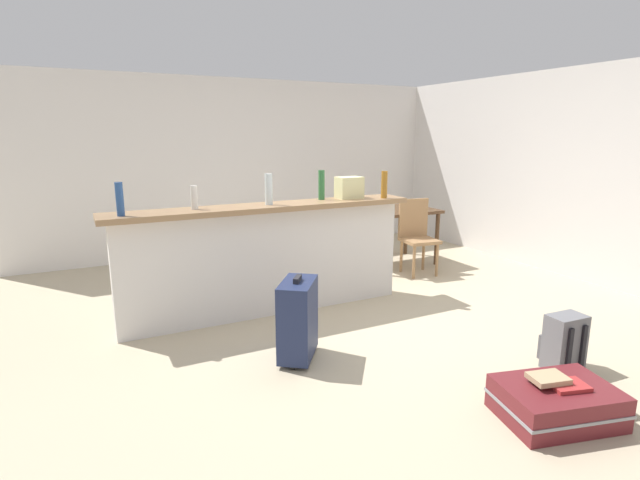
{
  "coord_description": "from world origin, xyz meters",
  "views": [
    {
      "loc": [
        -2.33,
        -3.89,
        1.73
      ],
      "look_at": [
        -0.05,
        0.61,
        0.62
      ],
      "focal_mm": 27.2,
      "sensor_mm": 36.0,
      "label": 1
    }
  ],
  "objects_px": {
    "bottle_blue": "(120,199)",
    "book_stack": "(557,381)",
    "suitcase_upright_navy": "(298,319)",
    "grocery_bag": "(349,188)",
    "dining_chair_near_partition": "(417,233)",
    "suitcase_flat_maroon": "(557,402)",
    "backpack_grey": "(563,343)",
    "bottle_amber": "(384,185)",
    "dining_table": "(393,216)",
    "bottle_clear": "(269,189)",
    "bottle_green": "(321,185)",
    "bottle_white": "(194,197)"
  },
  "relations": [
    {
      "from": "bottle_blue",
      "to": "book_stack",
      "type": "xyz_separation_m",
      "value": [
        2.2,
        -2.44,
        -0.96
      ]
    },
    {
      "from": "suitcase_upright_navy",
      "to": "grocery_bag",
      "type": "bearing_deg",
      "value": 45.24
    },
    {
      "from": "dining_chair_near_partition",
      "to": "book_stack",
      "type": "height_order",
      "value": "dining_chair_near_partition"
    },
    {
      "from": "dining_chair_near_partition",
      "to": "suitcase_upright_navy",
      "type": "xyz_separation_m",
      "value": [
        -2.33,
        -1.53,
        -0.19
      ]
    },
    {
      "from": "suitcase_flat_maroon",
      "to": "book_stack",
      "type": "height_order",
      "value": "book_stack"
    },
    {
      "from": "dining_chair_near_partition",
      "to": "backpack_grey",
      "type": "distance_m",
      "value": 2.66
    },
    {
      "from": "suitcase_upright_navy",
      "to": "book_stack",
      "type": "xyz_separation_m",
      "value": [
        1.07,
        -1.46,
        -0.08
      ]
    },
    {
      "from": "bottle_amber",
      "to": "dining_table",
      "type": "bearing_deg",
      "value": 50.68
    },
    {
      "from": "bottle_clear",
      "to": "dining_chair_near_partition",
      "type": "distance_m",
      "value": 2.32
    },
    {
      "from": "dining_chair_near_partition",
      "to": "backpack_grey",
      "type": "height_order",
      "value": "dining_chair_near_partition"
    },
    {
      "from": "grocery_bag",
      "to": "book_stack",
      "type": "xyz_separation_m",
      "value": [
        -0.01,
        -2.56,
        -0.93
      ]
    },
    {
      "from": "bottle_clear",
      "to": "backpack_grey",
      "type": "height_order",
      "value": "bottle_clear"
    },
    {
      "from": "bottle_amber",
      "to": "book_stack",
      "type": "relative_size",
      "value": 0.83
    },
    {
      "from": "bottle_green",
      "to": "dining_chair_near_partition",
      "type": "bearing_deg",
      "value": 14.68
    },
    {
      "from": "dining_table",
      "to": "backpack_grey",
      "type": "relative_size",
      "value": 2.62
    },
    {
      "from": "dining_table",
      "to": "suitcase_flat_maroon",
      "type": "relative_size",
      "value": 1.25
    },
    {
      "from": "bottle_clear",
      "to": "suitcase_flat_maroon",
      "type": "relative_size",
      "value": 0.33
    },
    {
      "from": "dining_table",
      "to": "book_stack",
      "type": "distance_m",
      "value": 3.75
    },
    {
      "from": "bottle_clear",
      "to": "grocery_bag",
      "type": "bearing_deg",
      "value": 4.05
    },
    {
      "from": "bottle_blue",
      "to": "bottle_green",
      "type": "bearing_deg",
      "value": 4.43
    },
    {
      "from": "bottle_green",
      "to": "book_stack",
      "type": "distance_m",
      "value": 2.78
    },
    {
      "from": "bottle_blue",
      "to": "dining_table",
      "type": "height_order",
      "value": "bottle_blue"
    },
    {
      "from": "suitcase_flat_maroon",
      "to": "backpack_grey",
      "type": "relative_size",
      "value": 2.1
    },
    {
      "from": "bottle_amber",
      "to": "dining_table",
      "type": "height_order",
      "value": "bottle_amber"
    },
    {
      "from": "bottle_blue",
      "to": "bottle_white",
      "type": "xyz_separation_m",
      "value": [
        0.62,
        0.09,
        -0.03
      ]
    },
    {
      "from": "grocery_bag",
      "to": "suitcase_upright_navy",
      "type": "xyz_separation_m",
      "value": [
        -1.08,
        -1.09,
        -0.85
      ]
    },
    {
      "from": "backpack_grey",
      "to": "suitcase_upright_navy",
      "type": "height_order",
      "value": "suitcase_upright_navy"
    },
    {
      "from": "bottle_white",
      "to": "bottle_green",
      "type": "xyz_separation_m",
      "value": [
        1.29,
        0.06,
        0.04
      ]
    },
    {
      "from": "bottle_white",
      "to": "suitcase_flat_maroon",
      "type": "xyz_separation_m",
      "value": [
        1.59,
        -2.54,
        -1.07
      ]
    },
    {
      "from": "backpack_grey",
      "to": "dining_table",
      "type": "bearing_deg",
      "value": 78.72
    },
    {
      "from": "bottle_blue",
      "to": "suitcase_flat_maroon",
      "type": "distance_m",
      "value": 3.48
    },
    {
      "from": "dining_chair_near_partition",
      "to": "grocery_bag",
      "type": "bearing_deg",
      "value": -160.63
    },
    {
      "from": "bottle_green",
      "to": "grocery_bag",
      "type": "height_order",
      "value": "bottle_green"
    },
    {
      "from": "bottle_clear",
      "to": "bottle_amber",
      "type": "xyz_separation_m",
      "value": [
        1.24,
        -0.09,
        -0.01
      ]
    },
    {
      "from": "bottle_green",
      "to": "suitcase_flat_maroon",
      "type": "xyz_separation_m",
      "value": [
        0.3,
        -2.6,
        -1.11
      ]
    },
    {
      "from": "bottle_amber",
      "to": "backpack_grey",
      "type": "height_order",
      "value": "bottle_amber"
    },
    {
      "from": "bottle_amber",
      "to": "bottle_white",
      "type": "bearing_deg",
      "value": 176.22
    },
    {
      "from": "bottle_white",
      "to": "dining_chair_near_partition",
      "type": "height_order",
      "value": "bottle_white"
    },
    {
      "from": "grocery_bag",
      "to": "dining_chair_near_partition",
      "type": "relative_size",
      "value": 0.28
    },
    {
      "from": "bottle_green",
      "to": "backpack_grey",
      "type": "xyz_separation_m",
      "value": [
        0.93,
        -2.16,
        -1.02
      ]
    },
    {
      "from": "bottle_blue",
      "to": "backpack_grey",
      "type": "bearing_deg",
      "value": -35.44
    },
    {
      "from": "dining_chair_near_partition",
      "to": "dining_table",
      "type": "bearing_deg",
      "value": 90.17
    },
    {
      "from": "bottle_clear",
      "to": "bottle_amber",
      "type": "distance_m",
      "value": 1.24
    },
    {
      "from": "bottle_blue",
      "to": "dining_chair_near_partition",
      "type": "height_order",
      "value": "bottle_blue"
    },
    {
      "from": "bottle_white",
      "to": "suitcase_flat_maroon",
      "type": "bearing_deg",
      "value": -57.93
    },
    {
      "from": "bottle_green",
      "to": "book_stack",
      "type": "relative_size",
      "value": 0.89
    },
    {
      "from": "grocery_bag",
      "to": "backpack_grey",
      "type": "distance_m",
      "value": 2.43
    },
    {
      "from": "bottle_white",
      "to": "bottle_amber",
      "type": "bearing_deg",
      "value": -3.78
    },
    {
      "from": "book_stack",
      "to": "dining_chair_near_partition",
      "type": "bearing_deg",
      "value": 67.28
    },
    {
      "from": "bottle_green",
      "to": "dining_chair_near_partition",
      "type": "relative_size",
      "value": 0.32
    }
  ]
}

